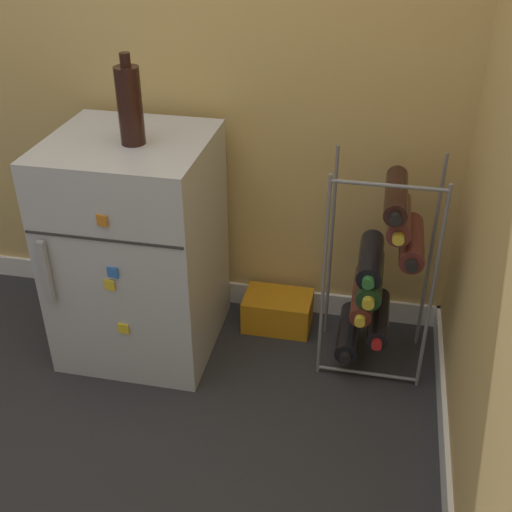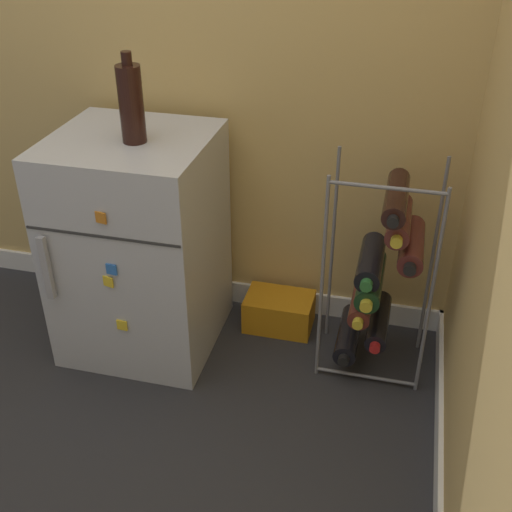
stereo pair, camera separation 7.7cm
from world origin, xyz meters
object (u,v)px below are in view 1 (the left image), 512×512
object	(u,v)px
mini_fridge	(138,248)
wine_rack	(379,270)
fridge_top_bottle	(130,105)
soda_box	(278,311)

from	to	relation	value
mini_fridge	wine_rack	world-z (taller)	mini_fridge
mini_fridge	fridge_top_bottle	distance (m)	0.52
fridge_top_bottle	soda_box	bearing A→B (deg)	24.64
soda_box	mini_fridge	bearing A→B (deg)	-159.43
soda_box	fridge_top_bottle	xyz separation A→B (m)	(-0.43, -0.20, 0.84)
wine_rack	mini_fridge	bearing A→B (deg)	-176.38
mini_fridge	fridge_top_bottle	size ratio (longest dim) A/B	2.85
wine_rack	soda_box	size ratio (longest dim) A/B	2.97
mini_fridge	soda_box	world-z (taller)	mini_fridge
mini_fridge	wine_rack	size ratio (longest dim) A/B	1.04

